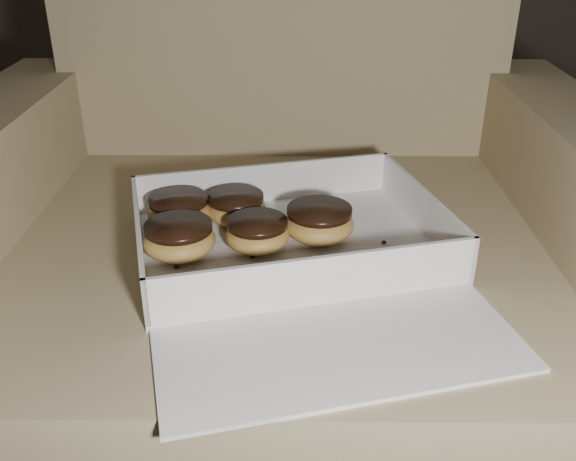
% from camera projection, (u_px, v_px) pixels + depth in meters
% --- Properties ---
extents(armchair, '(1.00, 0.84, 1.04)m').
position_uv_depth(armchair, '(280.00, 286.00, 1.05)').
color(armchair, tan).
rests_on(armchair, floor).
extents(bakery_box, '(0.50, 0.55, 0.07)m').
position_uv_depth(bakery_box, '(298.00, 254.00, 0.84)').
color(bakery_box, white).
rests_on(bakery_box, armchair).
extents(donut_a, '(0.09, 0.09, 0.05)m').
position_uv_depth(donut_a, '(179.00, 210.00, 0.91)').
color(donut_a, '#C19143').
rests_on(donut_a, bakery_box).
extents(donut_b, '(0.09, 0.09, 0.05)m').
position_uv_depth(donut_b, '(179.00, 239.00, 0.84)').
color(donut_b, '#C19143').
rests_on(donut_b, bakery_box).
extents(donut_c, '(0.10, 0.10, 0.05)m').
position_uv_depth(donut_c, '(319.00, 222.00, 0.88)').
color(donut_c, '#C19143').
rests_on(donut_c, bakery_box).
extents(donut_d, '(0.09, 0.09, 0.04)m').
position_uv_depth(donut_d, '(236.00, 207.00, 0.93)').
color(donut_d, '#C19143').
rests_on(donut_d, bakery_box).
extents(donut_e, '(0.09, 0.09, 0.04)m').
position_uv_depth(donut_e, '(257.00, 233.00, 0.85)').
color(donut_e, '#C19143').
rests_on(donut_e, bakery_box).
extents(crumb_a, '(0.01, 0.01, 0.00)m').
position_uv_depth(crumb_a, '(253.00, 257.00, 0.84)').
color(crumb_a, black).
rests_on(crumb_a, bakery_box).
extents(crumb_b, '(0.01, 0.01, 0.00)m').
position_uv_depth(crumb_b, '(384.00, 242.00, 0.88)').
color(crumb_b, black).
rests_on(crumb_b, bakery_box).
extents(crumb_c, '(0.01, 0.01, 0.00)m').
position_uv_depth(crumb_c, '(176.00, 267.00, 0.82)').
color(crumb_c, black).
rests_on(crumb_c, bakery_box).
extents(crumb_d, '(0.01, 0.01, 0.00)m').
position_uv_depth(crumb_d, '(396.00, 274.00, 0.80)').
color(crumb_d, black).
rests_on(crumb_d, bakery_box).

